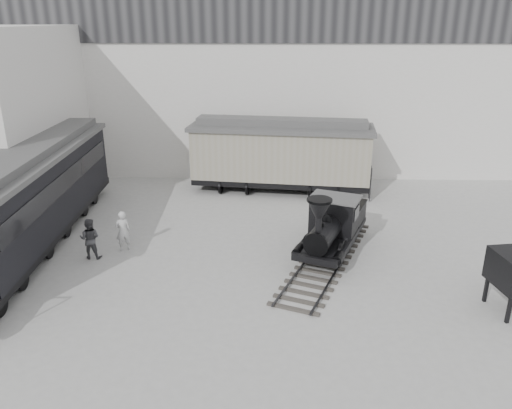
{
  "coord_description": "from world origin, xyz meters",
  "views": [
    {
      "loc": [
        -0.35,
        -15.77,
        9.29
      ],
      "look_at": [
        -0.78,
        3.79,
        2.0
      ],
      "focal_mm": 35.0,
      "sensor_mm": 36.0,
      "label": 1
    }
  ],
  "objects_px": {
    "locomotive": "(331,229)",
    "visitor_a": "(123,231)",
    "passenger_coach": "(30,195)",
    "visitor_b": "(90,239)",
    "boxcar": "(281,153)"
  },
  "relations": [
    {
      "from": "passenger_coach",
      "to": "visitor_b",
      "type": "distance_m",
      "value": 3.61
    },
    {
      "from": "locomotive",
      "to": "passenger_coach",
      "type": "relative_size",
      "value": 0.58
    },
    {
      "from": "locomotive",
      "to": "visitor_a",
      "type": "xyz_separation_m",
      "value": [
        -8.77,
        0.16,
        -0.24
      ]
    },
    {
      "from": "boxcar",
      "to": "passenger_coach",
      "type": "xyz_separation_m",
      "value": [
        -10.99,
        -7.37,
        0.01
      ]
    },
    {
      "from": "boxcar",
      "to": "locomotive",
      "type": "bearing_deg",
      "value": -69.93
    },
    {
      "from": "boxcar",
      "to": "passenger_coach",
      "type": "relative_size",
      "value": 0.7
    },
    {
      "from": "locomotive",
      "to": "boxcar",
      "type": "height_order",
      "value": "boxcar"
    },
    {
      "from": "passenger_coach",
      "to": "visitor_b",
      "type": "relative_size",
      "value": 8.65
    },
    {
      "from": "visitor_a",
      "to": "visitor_b",
      "type": "distance_m",
      "value": 1.38
    },
    {
      "from": "boxcar",
      "to": "visitor_b",
      "type": "relative_size",
      "value": 6.06
    },
    {
      "from": "boxcar",
      "to": "visitor_b",
      "type": "xyz_separation_m",
      "value": [
        -8.01,
        -8.91,
        -1.32
      ]
    },
    {
      "from": "locomotive",
      "to": "boxcar",
      "type": "relative_size",
      "value": 0.83
    },
    {
      "from": "visitor_a",
      "to": "passenger_coach",
      "type": "bearing_deg",
      "value": -39.47
    },
    {
      "from": "visitor_a",
      "to": "visitor_b",
      "type": "xyz_separation_m",
      "value": [
        -1.15,
        -0.75,
        -0.02
      ]
    },
    {
      "from": "locomotive",
      "to": "visitor_a",
      "type": "height_order",
      "value": "locomotive"
    }
  ]
}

